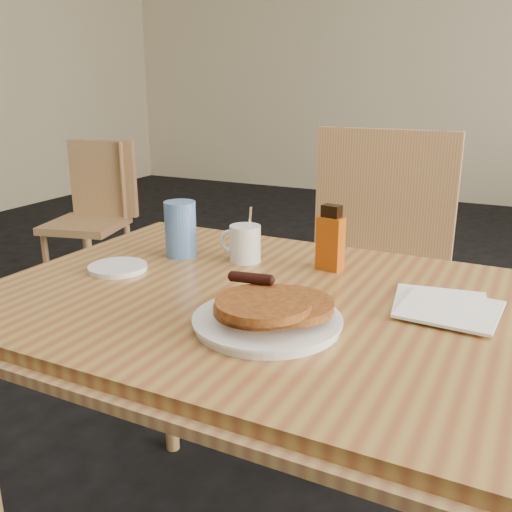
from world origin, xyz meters
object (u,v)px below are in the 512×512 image
at_px(pancake_plate, 268,314).
at_px(coffee_mug, 244,243).
at_px(syrup_bottle, 330,240).
at_px(chair_wall_extra, 94,205).
at_px(chair_main_far, 372,260).
at_px(main_table, 287,318).
at_px(blue_tumbler, 181,229).

relative_size(pancake_plate, coffee_mug, 1.92).
bearing_deg(syrup_bottle, chair_wall_extra, 155.16).
relative_size(chair_main_far, syrup_bottle, 6.64).
xyz_separation_m(main_table, chair_wall_extra, (-1.76, 1.39, -0.20)).
bearing_deg(syrup_bottle, chair_main_far, 102.18).
bearing_deg(chair_wall_extra, blue_tumbler, -55.26).
height_order(chair_main_far, pancake_plate, chair_main_far).
relative_size(chair_wall_extra, syrup_bottle, 5.53).
bearing_deg(chair_main_far, syrup_bottle, -87.33).
distance_m(main_table, chair_main_far, 0.76).
bearing_deg(pancake_plate, syrup_bottle, 91.28).
bearing_deg(coffee_mug, chair_wall_extra, 132.79).
height_order(chair_main_far, coffee_mug, chair_main_far).
relative_size(main_table, syrup_bottle, 8.46).
xyz_separation_m(chair_wall_extra, pancake_plate, (1.78, -1.52, 0.27)).
distance_m(main_table, pancake_plate, 0.15).
distance_m(chair_wall_extra, coffee_mug, 1.99).
xyz_separation_m(main_table, syrup_bottle, (0.01, 0.22, 0.11)).
distance_m(chair_main_far, coffee_mug, 0.62).
bearing_deg(chair_main_far, main_table, -89.40).
xyz_separation_m(pancake_plate, syrup_bottle, (-0.01, 0.36, 0.05)).
height_order(chair_wall_extra, blue_tumbler, blue_tumbler).
relative_size(chair_main_far, pancake_plate, 3.77).
bearing_deg(chair_wall_extra, coffee_mug, -51.45).
xyz_separation_m(syrup_bottle, blue_tumbler, (-0.37, -0.06, -0.00)).
distance_m(chair_main_far, blue_tumbler, 0.71).
height_order(chair_wall_extra, pancake_plate, chair_wall_extra).
xyz_separation_m(main_table, coffee_mug, (-0.20, 0.19, 0.09)).
xyz_separation_m(chair_main_far, coffee_mug, (-0.18, -0.56, 0.18)).
xyz_separation_m(chair_wall_extra, blue_tumbler, (1.40, -1.23, 0.31)).
distance_m(chair_wall_extra, pancake_plate, 2.36).
xyz_separation_m(chair_main_far, pancake_plate, (0.04, -0.89, 0.16)).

